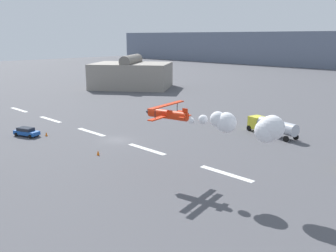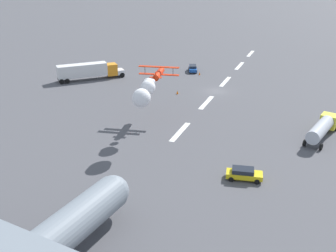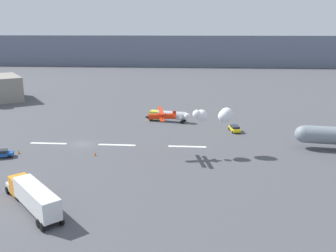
# 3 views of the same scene
# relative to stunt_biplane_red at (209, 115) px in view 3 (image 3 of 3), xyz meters

# --- Properties ---
(ground_plane) EXTENTS (440.00, 440.00, 0.00)m
(ground_plane) POSITION_rel_stunt_biplane_red_xyz_m (-26.70, 3.93, -7.78)
(ground_plane) COLOR #4C4C51
(ground_plane) RESTS_ON ground
(runway_stripe_2) EXTENTS (8.00, 0.90, 0.01)m
(runway_stripe_2) POSITION_rel_stunt_biplane_red_xyz_m (-34.22, 3.93, -7.77)
(runway_stripe_2) COLOR white
(runway_stripe_2) RESTS_ON ground
(runway_stripe_3) EXTENTS (8.00, 0.90, 0.01)m
(runway_stripe_3) POSITION_rel_stunt_biplane_red_xyz_m (-19.18, 3.93, -7.77)
(runway_stripe_3) COLOR white
(runway_stripe_3) RESTS_ON ground
(runway_stripe_4) EXTENTS (8.00, 0.90, 0.01)m
(runway_stripe_4) POSITION_rel_stunt_biplane_red_xyz_m (-4.14, 3.93, -7.77)
(runway_stripe_4) COLOR white
(runway_stripe_4) RESTS_ON ground
(mountain_ridge_distant) EXTENTS (396.00, 16.00, 19.59)m
(mountain_ridge_distant) POSITION_rel_stunt_biplane_red_xyz_m (-26.70, 175.16, 2.02)
(mountain_ridge_distant) COLOR slate
(mountain_ridge_distant) RESTS_ON ground
(stunt_biplane_red) EXTENTS (17.12, 7.34, 2.89)m
(stunt_biplane_red) POSITION_rel_stunt_biplane_red_xyz_m (0.00, 0.00, 0.00)
(stunt_biplane_red) COLOR red
(semi_truck_orange) EXTENTS (12.39, 12.76, 3.70)m
(semi_truck_orange) POSITION_rel_stunt_biplane_red_xyz_m (-24.53, -25.48, -5.64)
(semi_truck_orange) COLOR silver
(semi_truck_orange) RESTS_ON ground
(fuel_tanker_truck) EXTENTS (10.26, 4.93, 2.90)m
(fuel_tanker_truck) POSITION_rel_stunt_biplane_red_xyz_m (-9.90, 25.10, -6.02)
(fuel_tanker_truck) COLOR yellow
(fuel_tanker_truck) RESTS_ON ground
(followme_car_yellow) EXTENTS (4.89, 3.25, 1.52)m
(followme_car_yellow) POSITION_rel_stunt_biplane_red_xyz_m (-39.81, -5.62, -6.96)
(followme_car_yellow) COLOR #194CA5
(followme_car_yellow) RESTS_ON ground
(airport_staff_sedan) EXTENTS (2.70, 4.79, 1.52)m
(airport_staff_sedan) POSITION_rel_stunt_biplane_red_xyz_m (6.97, 16.46, -6.96)
(airport_staff_sedan) COLOR yellow
(airport_staff_sedan) RESTS_ON ground
(traffic_cone_near) EXTENTS (0.44, 0.44, 0.75)m
(traffic_cone_near) POSITION_rel_stunt_biplane_red_xyz_m (-37.44, -3.16, -7.40)
(traffic_cone_near) COLOR orange
(traffic_cone_near) RESTS_ON ground
(traffic_cone_far) EXTENTS (0.44, 0.44, 0.75)m
(traffic_cone_far) POSITION_rel_stunt_biplane_red_xyz_m (-22.01, -3.09, -7.40)
(traffic_cone_far) COLOR orange
(traffic_cone_far) RESTS_ON ground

